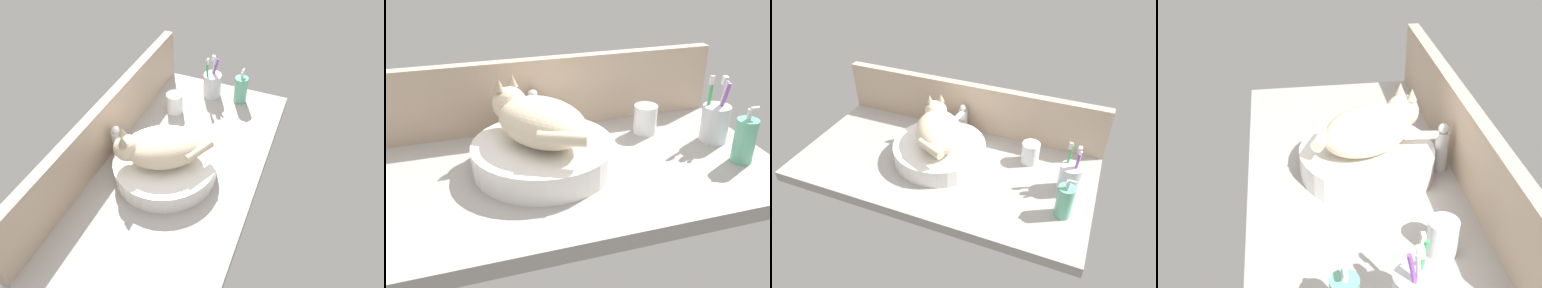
{
  "view_description": "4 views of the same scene",
  "coord_description": "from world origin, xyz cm",
  "views": [
    {
      "loc": [
        -80.9,
        -37.96,
        97.25
      ],
      "look_at": [
        5.29,
        -4.0,
        8.85
      ],
      "focal_mm": 35.0,
      "sensor_mm": 36.0,
      "label": 1
    },
    {
      "loc": [
        -22.21,
        -88.99,
        54.39
      ],
      "look_at": [
        4.34,
        -3.46,
        8.21
      ],
      "focal_mm": 40.0,
      "sensor_mm": 36.0,
      "label": 2
    },
    {
      "loc": [
        48.78,
        -100.04,
        89.72
      ],
      "look_at": [
        8.52,
        -0.72,
        11.8
      ],
      "focal_mm": 35.0,
      "sensor_mm": 36.0,
      "label": 3
    },
    {
      "loc": [
        112.02,
        -17.86,
        80.26
      ],
      "look_at": [
        1.57,
        -2.53,
        11.26
      ],
      "focal_mm": 50.0,
      "sensor_mm": 36.0,
      "label": 4
    }
  ],
  "objects": [
    {
      "name": "backsplash_panel",
      "position": [
        0.0,
        26.68,
        10.4
      ],
      "size": [
        111.64,
        3.6,
        20.8
      ],
      "primitive_type": "cube",
      "color": "tan",
      "rests_on": "ground_plane"
    },
    {
      "name": "cat",
      "position": [
        -3.61,
        3.66,
        12.52
      ],
      "size": [
        27.31,
        30.16,
        14.0
      ],
      "color": "beige",
      "rests_on": "sink_basin"
    },
    {
      "name": "faucet",
      "position": [
        -1.13,
        20.75,
        7.3
      ],
      "size": [
        3.84,
        11.86,
        13.6
      ],
      "color": "silver",
      "rests_on": "ground_plane"
    },
    {
      "name": "ground_plane",
      "position": [
        0.0,
        0.0,
        -2.0
      ],
      "size": [
        111.64,
        56.96,
        4.0
      ],
      "primitive_type": "cube",
      "color": "#9E9993"
    },
    {
      "name": "sink_basin",
      "position": [
        -2.85,
        2.52,
        3.38
      ],
      "size": [
        35.07,
        35.07,
        6.77
      ],
      "primitive_type": "cylinder",
      "color": "white",
      "rests_on": "ground_plane"
    },
    {
      "name": "water_glass",
      "position": [
        29.91,
        13.29,
        3.72
      ],
      "size": [
        6.71,
        6.71,
        8.36
      ],
      "color": "white",
      "rests_on": "ground_plane"
    }
  ]
}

